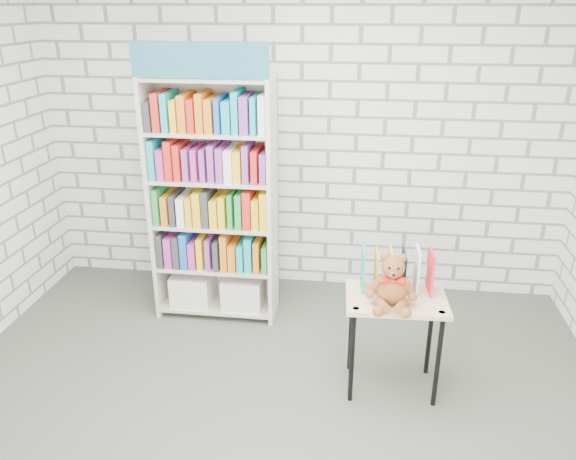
# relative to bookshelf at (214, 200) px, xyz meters

# --- Properties ---
(ground) EXTENTS (4.50, 4.50, 0.00)m
(ground) POSITION_rel_bookshelf_xyz_m (0.62, -1.36, -0.99)
(ground) COLOR #41483C
(ground) RESTS_ON ground
(room_shell) EXTENTS (4.52, 4.02, 2.81)m
(room_shell) POSITION_rel_bookshelf_xyz_m (0.62, -1.36, 0.79)
(room_shell) COLOR silver
(room_shell) RESTS_ON ground
(bookshelf) EXTENTS (0.97, 0.38, 2.18)m
(bookshelf) POSITION_rel_bookshelf_xyz_m (0.00, 0.00, 0.00)
(bookshelf) COLOR beige
(bookshelf) RESTS_ON ground
(display_table) EXTENTS (0.66, 0.47, 0.69)m
(display_table) POSITION_rel_bookshelf_xyz_m (1.40, -0.83, -0.40)
(display_table) COLOR tan
(display_table) RESTS_ON ground
(table_books) EXTENTS (0.45, 0.22, 0.27)m
(table_books) POSITION_rel_bookshelf_xyz_m (1.39, -0.73, -0.17)
(table_books) COLOR teal
(table_books) RESTS_ON display_table
(teddy_bear) EXTENTS (0.32, 0.29, 0.34)m
(teddy_bear) POSITION_rel_bookshelf_xyz_m (1.36, -0.93, -0.17)
(teddy_bear) COLOR brown
(teddy_bear) RESTS_ON display_table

